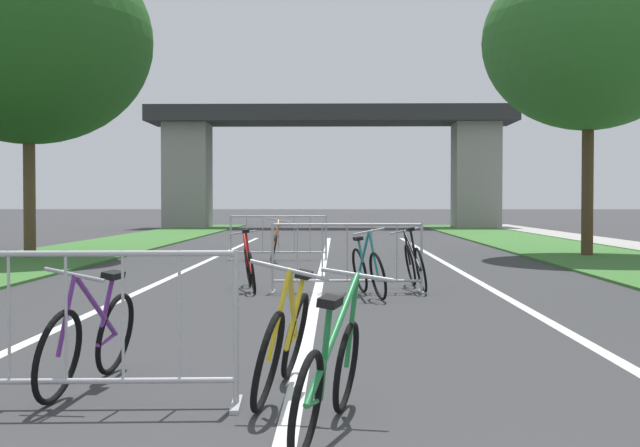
{
  "coord_description": "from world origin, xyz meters",
  "views": [
    {
      "loc": [
        0.29,
        -2.25,
        1.37
      ],
      "look_at": [
        0.03,
        10.53,
        1.04
      ],
      "focal_mm": 46.24,
      "sensor_mm": 36.0,
      "label": 1
    }
  ],
  "objects_px": {
    "crowd_barrier_nearest": "(66,330)",
    "bicycle_teal_2": "(368,270)",
    "crowd_barrier_third": "(278,238)",
    "bicycle_orange_0": "(274,245)",
    "bicycle_purple_3": "(90,339)",
    "crowd_barrier_second": "(347,258)",
    "bicycle_yellow_1": "(284,342)",
    "tree_right_cypress_far": "(589,41)",
    "bicycle_red_5": "(249,266)",
    "tree_left_oak_near": "(28,39)",
    "bicycle_green_6": "(329,376)",
    "bicycle_black_7": "(415,265)"
  },
  "relations": [
    {
      "from": "crowd_barrier_nearest",
      "to": "bicycle_teal_2",
      "type": "relative_size",
      "value": 1.4
    },
    {
      "from": "crowd_barrier_third",
      "to": "bicycle_orange_0",
      "type": "bearing_deg",
      "value": -95.94
    },
    {
      "from": "bicycle_orange_0",
      "to": "bicycle_purple_3",
      "type": "height_order",
      "value": "bicycle_orange_0"
    },
    {
      "from": "crowd_barrier_second",
      "to": "bicycle_yellow_1",
      "type": "bearing_deg",
      "value": -94.61
    },
    {
      "from": "bicycle_orange_0",
      "to": "tree_right_cypress_far",
      "type": "bearing_deg",
      "value": 7.87
    },
    {
      "from": "bicycle_purple_3",
      "to": "bicycle_red_5",
      "type": "bearing_deg",
      "value": -86.21
    },
    {
      "from": "crowd_barrier_second",
      "to": "bicycle_yellow_1",
      "type": "height_order",
      "value": "crowd_barrier_second"
    },
    {
      "from": "crowd_barrier_second",
      "to": "crowd_barrier_third",
      "type": "bearing_deg",
      "value": 102.37
    },
    {
      "from": "crowd_barrier_nearest",
      "to": "bicycle_purple_3",
      "type": "distance_m",
      "value": 0.58
    },
    {
      "from": "bicycle_red_5",
      "to": "bicycle_teal_2",
      "type": "bearing_deg",
      "value": -35.75
    },
    {
      "from": "crowd_barrier_third",
      "to": "bicycle_purple_3",
      "type": "relative_size",
      "value": 1.42
    },
    {
      "from": "crowd_barrier_nearest",
      "to": "bicycle_yellow_1",
      "type": "relative_size",
      "value": 1.34
    },
    {
      "from": "tree_left_oak_near",
      "to": "crowd_barrier_third",
      "type": "relative_size",
      "value": 3.34
    },
    {
      "from": "crowd_barrier_third",
      "to": "bicycle_green_6",
      "type": "height_order",
      "value": "crowd_barrier_third"
    },
    {
      "from": "bicycle_orange_0",
      "to": "bicycle_teal_2",
      "type": "relative_size",
      "value": 0.99
    },
    {
      "from": "bicycle_purple_3",
      "to": "bicycle_green_6",
      "type": "relative_size",
      "value": 0.99
    },
    {
      "from": "crowd_barrier_second",
      "to": "bicycle_purple_3",
      "type": "xyz_separation_m",
      "value": [
        -1.97,
        -6.42,
        -0.15
      ]
    },
    {
      "from": "bicycle_green_6",
      "to": "crowd_barrier_nearest",
      "type": "bearing_deg",
      "value": 172.95
    },
    {
      "from": "bicycle_yellow_1",
      "to": "bicycle_green_6",
      "type": "relative_size",
      "value": 1.05
    },
    {
      "from": "crowd_barrier_third",
      "to": "tree_right_cypress_far",
      "type": "bearing_deg",
      "value": 9.21
    },
    {
      "from": "bicycle_black_7",
      "to": "bicycle_green_6",
      "type": "bearing_deg",
      "value": -102.39
    },
    {
      "from": "bicycle_orange_0",
      "to": "bicycle_yellow_1",
      "type": "relative_size",
      "value": 0.95
    },
    {
      "from": "bicycle_purple_3",
      "to": "crowd_barrier_second",
      "type": "bearing_deg",
      "value": -99.45
    },
    {
      "from": "bicycle_yellow_1",
      "to": "bicycle_teal_2",
      "type": "distance_m",
      "value": 6.12
    },
    {
      "from": "tree_right_cypress_far",
      "to": "bicycle_red_5",
      "type": "distance_m",
      "value": 12.01
    },
    {
      "from": "tree_left_oak_near",
      "to": "tree_right_cypress_far",
      "type": "distance_m",
      "value": 13.68
    },
    {
      "from": "bicycle_black_7",
      "to": "bicycle_yellow_1",
      "type": "bearing_deg",
      "value": -106.23
    },
    {
      "from": "bicycle_black_7",
      "to": "crowd_barrier_second",
      "type": "bearing_deg",
      "value": -160.23
    },
    {
      "from": "crowd_barrier_nearest",
      "to": "bicycle_green_6",
      "type": "bearing_deg",
      "value": -19.12
    },
    {
      "from": "bicycle_yellow_1",
      "to": "bicycle_black_7",
      "type": "distance_m",
      "value": 7.21
    },
    {
      "from": "bicycle_teal_2",
      "to": "tree_right_cypress_far",
      "type": "bearing_deg",
      "value": -136.79
    },
    {
      "from": "tree_left_oak_near",
      "to": "bicycle_teal_2",
      "type": "bearing_deg",
      "value": -44.79
    },
    {
      "from": "tree_right_cypress_far",
      "to": "bicycle_black_7",
      "type": "xyz_separation_m",
      "value": [
        -5.02,
        -7.77,
        -4.97
      ]
    },
    {
      "from": "bicycle_teal_2",
      "to": "bicycle_black_7",
      "type": "xyz_separation_m",
      "value": [
        0.77,
        0.97,
        0.01
      ]
    },
    {
      "from": "bicycle_orange_0",
      "to": "bicycle_teal_2",
      "type": "distance_m",
      "value": 7.2
    },
    {
      "from": "bicycle_yellow_1",
      "to": "bicycle_green_6",
      "type": "bearing_deg",
      "value": 114.85
    },
    {
      "from": "tree_left_oak_near",
      "to": "bicycle_green_6",
      "type": "height_order",
      "value": "tree_left_oak_near"
    },
    {
      "from": "crowd_barrier_second",
      "to": "bicycle_teal_2",
      "type": "relative_size",
      "value": 1.4
    },
    {
      "from": "bicycle_teal_2",
      "to": "bicycle_purple_3",
      "type": "xyz_separation_m",
      "value": [
        -2.26,
        -5.91,
        -0.02
      ]
    },
    {
      "from": "bicycle_yellow_1",
      "to": "bicycle_red_5",
      "type": "bearing_deg",
      "value": -75.13
    },
    {
      "from": "crowd_barrier_second",
      "to": "crowd_barrier_third",
      "type": "relative_size",
      "value": 1.0
    },
    {
      "from": "crowd_barrier_nearest",
      "to": "bicycle_teal_2",
      "type": "distance_m",
      "value": 6.85
    },
    {
      "from": "bicycle_purple_3",
      "to": "bicycle_red_5",
      "type": "relative_size",
      "value": 0.95
    },
    {
      "from": "crowd_barrier_nearest",
      "to": "bicycle_black_7",
      "type": "relative_size",
      "value": 1.34
    },
    {
      "from": "crowd_barrier_second",
      "to": "bicycle_orange_0",
      "type": "bearing_deg",
      "value": 103.87
    },
    {
      "from": "crowd_barrier_second",
      "to": "bicycle_red_5",
      "type": "xyz_separation_m",
      "value": [
        -1.52,
        0.37,
        -0.15
      ]
    },
    {
      "from": "bicycle_yellow_1",
      "to": "bicycle_purple_3",
      "type": "bearing_deg",
      "value": 0.59
    },
    {
      "from": "crowd_barrier_nearest",
      "to": "bicycle_black_7",
      "type": "xyz_separation_m",
      "value": [
        3.02,
        7.44,
        -0.13
      ]
    },
    {
      "from": "tree_right_cypress_far",
      "to": "bicycle_yellow_1",
      "type": "distance_m",
      "value": 16.96
    },
    {
      "from": "crowd_barrier_second",
      "to": "bicycle_black_7",
      "type": "height_order",
      "value": "crowd_barrier_second"
    }
  ]
}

